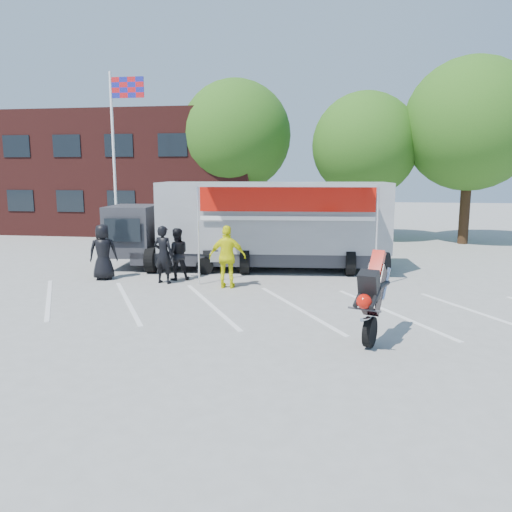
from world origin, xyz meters
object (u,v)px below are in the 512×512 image
(tree_right, at_px, (471,125))
(spectator_leather_c, at_px, (177,254))
(transporter_truck, at_px, (260,269))
(stunt_bike_rider, at_px, (378,338))
(tree_left, at_px, (236,136))
(tree_mid, at_px, (365,145))
(spectator_leather_a, at_px, (103,252))
(spectator_leather_b, at_px, (163,255))
(spectator_hivis, at_px, (228,257))
(parked_motorcycle, at_px, (224,274))
(flagpole, at_px, (118,139))

(tree_right, height_order, spectator_leather_c, tree_right)
(transporter_truck, distance_m, stunt_bike_rider, 8.29)
(tree_left, bearing_deg, tree_mid, -8.13)
(tree_mid, height_order, spectator_leather_a, tree_mid)
(tree_right, relative_size, spectator_leather_b, 4.81)
(tree_mid, bearing_deg, tree_right, -5.71)
(tree_right, bearing_deg, spectator_leather_b, -137.17)
(spectator_leather_a, bearing_deg, spectator_hivis, 153.46)
(tree_left, xyz_separation_m, spectator_hivis, (2.24, -12.91, -4.58))
(parked_motorcycle, bearing_deg, transporter_truck, -64.24)
(parked_motorcycle, height_order, spectator_leather_c, spectator_leather_c)
(spectator_leather_a, xyz_separation_m, spectator_hivis, (4.40, -0.58, 0.04))
(stunt_bike_rider, height_order, spectator_leather_c, spectator_leather_c)
(stunt_bike_rider, height_order, spectator_hivis, spectator_hivis)
(spectator_leather_a, distance_m, spectator_leather_c, 2.48)
(flagpole, bearing_deg, tree_right, 15.48)
(tree_left, distance_m, spectator_hivis, 13.88)
(tree_left, height_order, spectator_leather_b, tree_left)
(spectator_leather_c, height_order, spectator_hivis, spectator_hivis)
(tree_left, height_order, spectator_leather_a, tree_left)
(tree_left, distance_m, tree_right, 12.10)
(transporter_truck, height_order, spectator_hivis, spectator_hivis)
(spectator_leather_b, height_order, spectator_leather_c, spectator_leather_b)
(flagpole, xyz_separation_m, spectator_hivis, (6.48, -6.91, -4.07))
(flagpole, relative_size, tree_right, 0.88)
(spectator_leather_b, xyz_separation_m, spectator_leather_c, (0.26, 0.58, -0.07))
(transporter_truck, distance_m, spectator_leather_c, 3.50)
(spectator_hivis, bearing_deg, stunt_bike_rider, 132.57)
(flagpole, relative_size, stunt_bike_rider, 3.76)
(tree_right, xyz_separation_m, spectator_hivis, (-9.76, -11.41, -4.89))
(flagpole, distance_m, tree_mid, 12.31)
(transporter_truck, xyz_separation_m, spectator_leather_a, (-4.95, -2.62, 0.94))
(spectator_leather_a, bearing_deg, flagpole, -90.90)
(spectator_leather_a, relative_size, spectator_leather_c, 1.08)
(parked_motorcycle, height_order, stunt_bike_rider, stunt_bike_rider)
(transporter_truck, bearing_deg, spectator_leather_a, -156.88)
(spectator_leather_c, relative_size, spectator_hivis, 0.89)
(parked_motorcycle, height_order, spectator_leather_b, spectator_leather_b)
(tree_right, xyz_separation_m, spectator_leather_c, (-11.71, -10.51, -5.00))
(tree_mid, bearing_deg, transporter_truck, -115.79)
(flagpole, bearing_deg, tree_left, 54.72)
(tree_mid, height_order, parked_motorcycle, tree_mid)
(tree_mid, relative_size, spectator_hivis, 3.90)
(tree_mid, distance_m, spectator_leather_a, 15.11)
(spectator_leather_c, bearing_deg, spectator_leather_b, 42.26)
(tree_right, height_order, spectator_leather_a, tree_right)
(flagpole, bearing_deg, spectator_leather_a, -71.80)
(flagpole, height_order, spectator_leather_c, flagpole)
(stunt_bike_rider, relative_size, spectator_leather_c, 1.22)
(spectator_leather_b, bearing_deg, tree_mid, -108.54)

